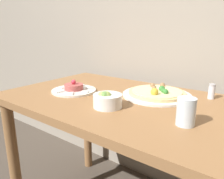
# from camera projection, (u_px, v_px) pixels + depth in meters

# --- Properties ---
(dining_table) EXTENTS (1.11, 0.72, 0.75)m
(dining_table) POSITION_uv_depth(u_px,v_px,m) (117.00, 119.00, 1.10)
(dining_table) COLOR olive
(dining_table) RESTS_ON ground_plane
(pizza_plate) EXTENTS (0.34, 0.34, 0.06)m
(pizza_plate) POSITION_uv_depth(u_px,v_px,m) (157.00, 93.00, 1.08)
(pizza_plate) COLOR silver
(pizza_plate) RESTS_ON dining_table
(tartare_plate) EXTENTS (0.23, 0.23, 0.06)m
(tartare_plate) POSITION_uv_depth(u_px,v_px,m) (74.00, 89.00, 1.16)
(tartare_plate) COLOR silver
(tartare_plate) RESTS_ON dining_table
(small_bowl) EXTENTS (0.12, 0.12, 0.07)m
(small_bowl) POSITION_uv_depth(u_px,v_px,m) (107.00, 100.00, 0.92)
(small_bowl) COLOR white
(small_bowl) RESTS_ON dining_table
(drinking_glass) EXTENTS (0.06, 0.06, 0.10)m
(drinking_glass) POSITION_uv_depth(u_px,v_px,m) (186.00, 112.00, 0.74)
(drinking_glass) COLOR silver
(drinking_glass) RESTS_ON dining_table
(salt_shaker) EXTENTS (0.03, 0.03, 0.07)m
(salt_shaker) POSITION_uv_depth(u_px,v_px,m) (212.00, 92.00, 1.03)
(salt_shaker) COLOR silver
(salt_shaker) RESTS_ON dining_table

